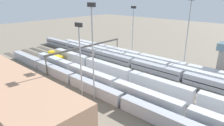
{
  "coord_description": "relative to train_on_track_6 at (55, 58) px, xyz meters",
  "views": [
    {
      "loc": [
        -49.19,
        60.24,
        31.48
      ],
      "look_at": [
        7.68,
        -2.36,
        2.5
      ],
      "focal_mm": 31.75,
      "sensor_mm": 36.0,
      "label": 1
    }
  ],
  "objects": [
    {
      "name": "maintenance_shed",
      "position": [
        -34.39,
        34.75,
        3.72
      ],
      "size": [
        49.6,
        14.84,
        11.75
      ],
      "primitive_type": "cube",
      "color": "tan",
      "rests_on": "ground_plane"
    },
    {
      "name": "light_mast_3",
      "position": [
        -37.78,
        13.99,
        13.41
      ],
      "size": [
        2.8,
        0.7,
        23.99
      ],
      "color": "#9EA0A5",
      "rests_on": "ground_plane"
    },
    {
      "name": "ground_plane",
      "position": [
        -34.62,
        -10.0,
        -2.16
      ],
      "size": [
        400.0,
        400.0,
        0.0
      ],
      "primitive_type": "plane",
      "color": "#756B5B"
    },
    {
      "name": "train_on_track_8",
      "position": [
        -39.24,
        10.0,
        -0.14
      ],
      "size": [
        119.8,
        3.0,
        3.8
      ],
      "color": "#A8AAB2",
      "rests_on": "ground_plane"
    },
    {
      "name": "train_on_track_1",
      "position": [
        -35.91,
        -25.0,
        -0.16
      ],
      "size": [
        119.8,
        3.06,
        3.8
      ],
      "color": "silver",
      "rests_on": "ground_plane"
    },
    {
      "name": "track_bed_0",
      "position": [
        -34.62,
        -30.0,
        -2.1
      ],
      "size": [
        140.0,
        2.8,
        0.12
      ],
      "primitive_type": "cube",
      "color": "#4C443D",
      "rests_on": "ground_plane"
    },
    {
      "name": "train_on_track_0",
      "position": [
        -39.85,
        -30.0,
        -0.09
      ],
      "size": [
        114.8,
        3.06,
        4.4
      ],
      "color": "black",
      "rests_on": "ground_plane"
    },
    {
      "name": "track_bed_2",
      "position": [
        -34.62,
        -20.0,
        -2.1
      ],
      "size": [
        140.0,
        2.8,
        0.12
      ],
      "primitive_type": "cube",
      "color": "#3D3833",
      "rests_on": "ground_plane"
    },
    {
      "name": "train_on_track_5",
      "position": [
        -42.97,
        -5.0,
        0.46
      ],
      "size": [
        95.6,
        3.0,
        5.0
      ],
      "color": "silver",
      "rests_on": "ground_plane"
    },
    {
      "name": "light_mast_1",
      "position": [
        -41.51,
        12.12,
        16.49
      ],
      "size": [
        2.8,
        0.7,
        29.63
      ],
      "color": "#9EA0A5",
      "rests_on": "ground_plane"
    },
    {
      "name": "track_bed_4",
      "position": [
        -34.62,
        -10.0,
        -2.1
      ],
      "size": [
        140.0,
        2.8,
        0.12
      ],
      "primitive_type": "cube",
      "color": "#4C443D",
      "rests_on": "ground_plane"
    },
    {
      "name": "signal_gantry",
      "position": [
        -12.95,
        -10.0,
        5.64
      ],
      "size": [
        0.7,
        45.0,
        8.8
      ],
      "color": "#4C4742",
      "rests_on": "ground_plane"
    },
    {
      "name": "track_bed_8",
      "position": [
        -34.62,
        10.0,
        -2.1
      ],
      "size": [
        140.0,
        2.8,
        0.12
      ],
      "primitive_type": "cube",
      "color": "#4C443D",
      "rests_on": "ground_plane"
    },
    {
      "name": "track_bed_1",
      "position": [
        -34.62,
        -25.0,
        -2.1
      ],
      "size": [
        140.0,
        2.8,
        0.12
      ],
      "primitive_type": "cube",
      "color": "#3D3833",
      "rests_on": "ground_plane"
    },
    {
      "name": "train_on_track_2",
      "position": [
        -30.35,
        -20.0,
        -0.09
      ],
      "size": [
        139.0,
        3.06,
        4.4
      ],
      "color": "maroon",
      "rests_on": "ground_plane"
    },
    {
      "name": "light_mast_2",
      "position": [
        -51.23,
        -33.51,
        17.12
      ],
      "size": [
        2.8,
        0.7,
        30.79
      ],
      "color": "#9EA0A5",
      "rests_on": "ground_plane"
    },
    {
      "name": "train_on_track_7",
      "position": [
        -44.11,
        5.0,
        0.46
      ],
      "size": [
        95.6,
        3.0,
        5.0
      ],
      "color": "silver",
      "rests_on": "ground_plane"
    },
    {
      "name": "track_bed_7",
      "position": [
        -34.62,
        5.0,
        -2.1
      ],
      "size": [
        140.0,
        2.8,
        0.12
      ],
      "primitive_type": "cube",
      "color": "#3D3833",
      "rests_on": "ground_plane"
    },
    {
      "name": "light_mast_0",
      "position": [
        -22.26,
        -33.72,
        14.72
      ],
      "size": [
        2.8,
        0.7,
        26.38
      ],
      "color": "#9EA0A5",
      "rests_on": "ground_plane"
    },
    {
      "name": "track_bed_6",
      "position": [
        -34.62,
        0.0,
        -2.1
      ],
      "size": [
        140.0,
        2.8,
        0.12
      ],
      "primitive_type": "cube",
      "color": "#4C443D",
      "rests_on": "ground_plane"
    },
    {
      "name": "track_bed_3",
      "position": [
        -34.62,
        -15.0,
        -2.1
      ],
      "size": [
        140.0,
        2.8,
        0.12
      ],
      "primitive_type": "cube",
      "color": "#3D3833",
      "rests_on": "ground_plane"
    },
    {
      "name": "track_bed_5",
      "position": [
        -34.62,
        -5.0,
        -2.1
      ],
      "size": [
        140.0,
        2.8,
        0.12
      ],
      "primitive_type": "cube",
      "color": "#3D3833",
      "rests_on": "ground_plane"
    },
    {
      "name": "train_on_track_6",
      "position": [
        0.0,
        0.0,
        0.0
      ],
      "size": [
        10.0,
        3.0,
        5.0
      ],
      "color": "gold",
      "rests_on": "ground_plane"
    }
  ]
}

